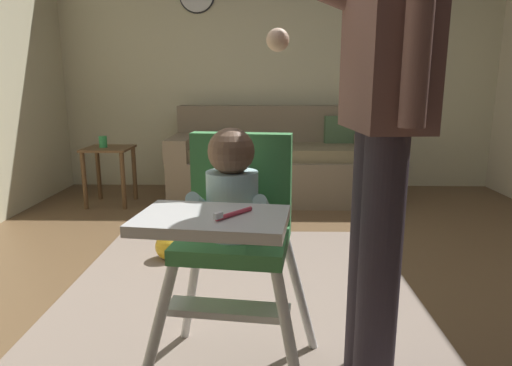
# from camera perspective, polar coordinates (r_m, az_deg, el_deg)

# --- Properties ---
(ground) EXTENTS (6.05, 6.99, 0.10)m
(ground) POSITION_cam_1_polar(r_m,az_deg,el_deg) (2.30, 4.69, -16.76)
(ground) COLOR brown
(wall_far) EXTENTS (5.25, 0.06, 2.77)m
(wall_far) POSITION_cam_1_polar(r_m,az_deg,el_deg) (4.74, 2.94, 16.32)
(wall_far) COLOR beige
(wall_far) RESTS_ON ground
(area_rug) EXTENTS (1.84, 2.42, 0.01)m
(area_rug) POSITION_cam_1_polar(r_m,az_deg,el_deg) (2.21, -2.47, -16.36)
(area_rug) COLOR gray
(area_rug) RESTS_ON ground
(couch) EXTENTS (1.93, 0.86, 0.86)m
(couch) POSITION_cam_1_polar(r_m,az_deg,el_deg) (4.27, 2.49, 2.57)
(couch) COLOR #7D6C56
(couch) RESTS_ON ground
(high_chair) EXTENTS (0.68, 0.78, 0.95)m
(high_chair) POSITION_cam_1_polar(r_m,az_deg,el_deg) (1.49, -2.88, -4.06)
(high_chair) COLOR silver
(high_chair) RESTS_ON ground
(adult_standing) EXTENTS (0.53, 0.50, 1.71)m
(adult_standing) POSITION_cam_1_polar(r_m,az_deg,el_deg) (1.51, 15.71, 8.15)
(adult_standing) COLOR #312933
(adult_standing) RESTS_ON ground
(toy_ball) EXTENTS (0.17, 0.17, 0.17)m
(toy_ball) POSITION_cam_1_polar(r_m,az_deg,el_deg) (2.85, -11.06, -7.94)
(toy_ball) COLOR gold
(toy_ball) RESTS_ON ground
(side_table) EXTENTS (0.40, 0.40, 0.52)m
(side_table) POSITION_cam_1_polar(r_m,az_deg,el_deg) (4.21, -18.26, 2.47)
(side_table) COLOR brown
(side_table) RESTS_ON ground
(sippy_cup) EXTENTS (0.07, 0.07, 0.10)m
(sippy_cup) POSITION_cam_1_polar(r_m,az_deg,el_deg) (4.20, -18.98, 5.02)
(sippy_cup) COLOR green
(sippy_cup) RESTS_ON side_table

